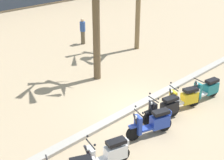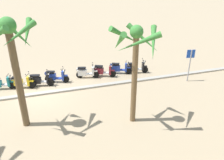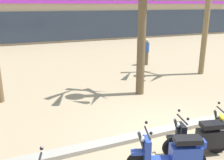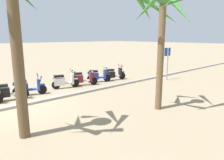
% 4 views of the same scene
% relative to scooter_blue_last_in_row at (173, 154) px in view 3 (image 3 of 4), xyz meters
% --- Properties ---
extents(ground_plane, '(200.00, 200.00, 0.00)m').
position_rel_scooter_blue_last_in_row_xyz_m(ground_plane, '(1.05, 1.45, -0.46)').
color(ground_plane, '#9E896B').
extents(curb_strip, '(60.00, 0.36, 0.12)m').
position_rel_scooter_blue_last_in_row_xyz_m(curb_strip, '(1.05, 1.62, -0.40)').
color(curb_strip, gray).
rests_on(curb_strip, ground).
extents(scooter_blue_last_in_row, '(1.74, 0.82, 1.17)m').
position_rel_scooter_blue_last_in_row_xyz_m(scooter_blue_last_in_row, '(0.00, 0.00, 0.00)').
color(scooter_blue_last_in_row, black).
rests_on(scooter_blue_last_in_row, ground).
extents(scooter_black_second_in_line, '(1.70, 0.69, 1.17)m').
position_rel_scooter_blue_last_in_row_xyz_m(scooter_black_second_in_line, '(1.07, 0.31, -0.00)').
color(scooter_black_second_in_line, black).
rests_on(scooter_black_second_in_line, ground).
extents(pedestrian_window_shopping, '(0.37, 0.45, 1.63)m').
position_rel_scooter_blue_last_in_row_xyz_m(pedestrian_window_shopping, '(4.75, 9.33, 0.40)').
color(pedestrian_window_shopping, brown).
rests_on(pedestrian_window_shopping, ground).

